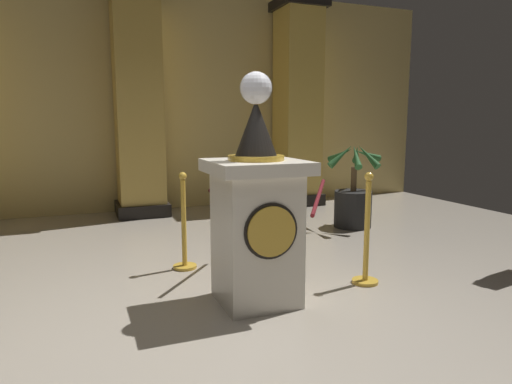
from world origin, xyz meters
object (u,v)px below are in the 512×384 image
stanchion_near (366,245)px  potted_palm_right (353,200)px  stanchion_far (184,236)px  pedestal_clock (256,215)px

stanchion_near → potted_palm_right: 2.29m
stanchion_far → pedestal_clock: bearing=-71.2°
stanchion_far → potted_palm_right: 2.78m
pedestal_clock → stanchion_far: bearing=108.8°
stanchion_far → potted_palm_right: size_ratio=0.81×
pedestal_clock → stanchion_near: size_ratio=1.80×
pedestal_clock → potted_palm_right: size_ratio=1.54×
potted_palm_right → stanchion_far: bearing=-160.3°
pedestal_clock → stanchion_near: pedestal_clock is taller
stanchion_near → potted_palm_right: (1.17, 1.97, 0.02)m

